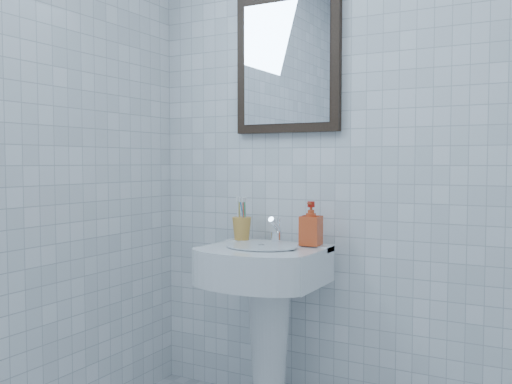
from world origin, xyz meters
The scene contains 6 objects.
wall_back centered at (0.00, 1.20, 1.25)m, with size 2.20×0.02×2.50m, color white.
washbasin centered at (-0.43, 0.98, 0.51)m, with size 0.49×0.36×0.76m.
faucet centered at (-0.43, 1.07, 0.80)m, with size 0.05×0.10×0.12m.
toothbrush_cup centered at (-0.61, 1.08, 0.81)m, with size 0.09×0.09×0.10m, color gold, non-canonical shape.
soap_dispenser centered at (-0.27, 1.07, 0.85)m, with size 0.08×0.09×0.18m, color red.
wall_mirror centered at (-0.43, 1.18, 1.55)m, with size 0.50×0.04×0.62m.
Camera 1 is at (0.68, -1.15, 1.11)m, focal length 40.00 mm.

